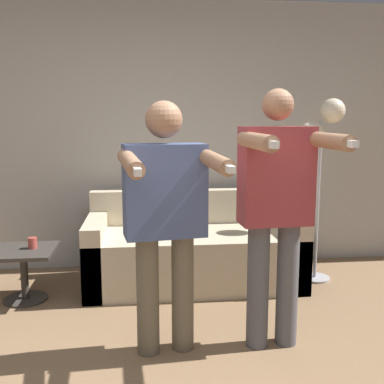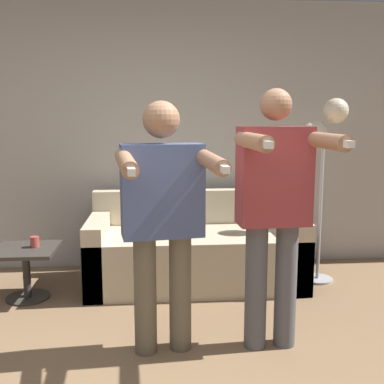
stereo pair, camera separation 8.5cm
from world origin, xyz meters
name	(u,v)px [view 1 (the left image)]	position (x,y,z in m)	size (l,w,h in m)	color
wall_back	(144,136)	(0.00, 2.54, 1.30)	(10.00, 0.05, 2.60)	#B7B2A8
couch	(193,252)	(0.42, 1.97, 0.28)	(1.88, 0.87, 0.80)	beige
person_left	(165,210)	(0.11, 0.74, 0.91)	(0.62, 0.73, 1.57)	#6B604C
person_right	(276,203)	(0.80, 0.74, 0.95)	(0.53, 0.69, 1.64)	#56565B
cat	(157,182)	(0.11, 2.30, 0.88)	(0.45, 0.13, 0.17)	silver
floor_lamp	(321,138)	(1.56, 1.92, 1.30)	(0.40, 0.28, 1.65)	#B2B2B7
side_table	(24,263)	(-0.99, 1.70, 0.31)	(0.50, 0.50, 0.43)	#38332D
cup	(33,243)	(-0.92, 1.72, 0.47)	(0.07, 0.07, 0.09)	#B7473D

